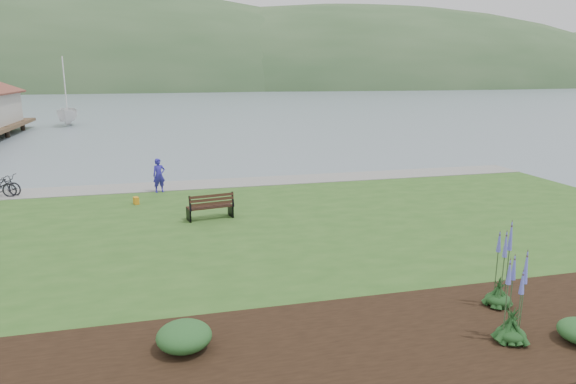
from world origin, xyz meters
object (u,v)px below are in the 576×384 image
object	(u,v)px
sailboat	(69,126)
park_bench	(211,206)
person	(159,173)
bicycle_a	(2,185)

from	to	relation	value
sailboat	park_bench	bearing A→B (deg)	-77.39
park_bench	person	distance (m)	5.58
sailboat	bicycle_a	bearing A→B (deg)	-88.10
park_bench	person	world-z (taller)	person
bicycle_a	sailboat	bearing A→B (deg)	29.28
park_bench	bicycle_a	bearing A→B (deg)	134.39
park_bench	person	size ratio (longest dim) A/B	0.97
person	bicycle_a	world-z (taller)	person
park_bench	sailboat	distance (m)	45.20
bicycle_a	park_bench	bearing A→B (deg)	-100.47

